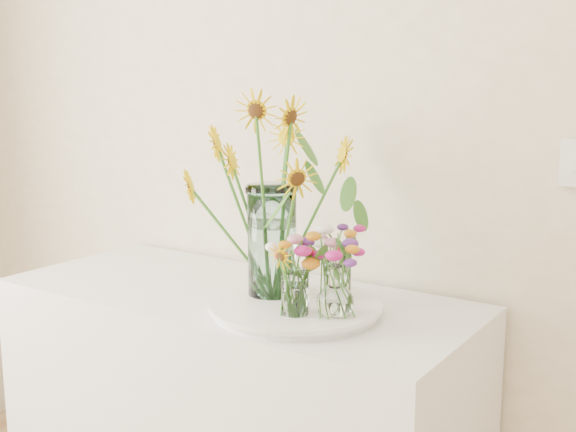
# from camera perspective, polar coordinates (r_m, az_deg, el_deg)

# --- Properties ---
(tray) EXTENTS (0.43, 0.43, 0.02)m
(tray) POSITION_cam_1_polar(r_m,az_deg,el_deg) (1.91, 0.60, -7.35)
(tray) COLOR white
(tray) RESTS_ON counter
(mason_jar) EXTENTS (0.15, 0.15, 0.31)m
(mason_jar) POSITION_cam_1_polar(r_m,az_deg,el_deg) (1.95, -1.28, -1.97)
(mason_jar) COLOR #A4D4CE
(mason_jar) RESTS_ON tray
(sunflower_bouquet) EXTENTS (0.90, 0.90, 0.56)m
(sunflower_bouquet) POSITION_cam_1_polar(r_m,az_deg,el_deg) (1.92, -1.30, 1.75)
(sunflower_bouquet) COLOR #E6BF04
(sunflower_bouquet) RESTS_ON tray
(small_vase_a) EXTENTS (0.07, 0.07, 0.12)m
(small_vase_a) POSITION_cam_1_polar(r_m,az_deg,el_deg) (1.80, 0.55, -6.11)
(small_vase_a) COLOR white
(small_vase_a) RESTS_ON tray
(wildflower_posy_a) EXTENTS (0.18, 0.18, 0.21)m
(wildflower_posy_a) POSITION_cam_1_polar(r_m,az_deg,el_deg) (1.79, 0.55, -4.73)
(wildflower_posy_a) COLOR #C77811
(wildflower_posy_a) RESTS_ON tray
(small_vase_b) EXTENTS (0.11, 0.11, 0.14)m
(small_vase_b) POSITION_cam_1_polar(r_m,az_deg,el_deg) (1.79, 3.76, -5.91)
(small_vase_b) COLOR white
(small_vase_b) RESTS_ON tray
(wildflower_posy_b) EXTENTS (0.22, 0.22, 0.23)m
(wildflower_posy_b) POSITION_cam_1_polar(r_m,az_deg,el_deg) (1.78, 3.78, -4.52)
(wildflower_posy_b) COLOR #C77811
(wildflower_posy_b) RESTS_ON tray
(small_vase_c) EXTENTS (0.09, 0.09, 0.13)m
(small_vase_c) POSITION_cam_1_polar(r_m,az_deg,el_deg) (1.94, 3.92, -4.73)
(small_vase_c) COLOR white
(small_vase_c) RESTS_ON tray
(wildflower_posy_c) EXTENTS (0.18, 0.18, 0.22)m
(wildflower_posy_c) POSITION_cam_1_polar(r_m,az_deg,el_deg) (1.93, 3.93, -3.44)
(wildflower_posy_c) COLOR #C77811
(wildflower_posy_c) RESTS_ON tray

